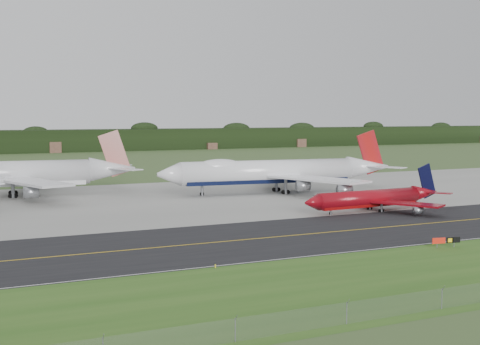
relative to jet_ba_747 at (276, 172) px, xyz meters
The scene contains 13 objects.
ground 54.10m from the jet_ba_747, 107.26° to the right, with size 600.00×600.00×0.00m, color #3A5025.
grass_verge 88.03m from the jet_ba_747, 100.47° to the right, with size 400.00×30.00×0.01m, color #2A5418.
taxiway 57.91m from the jet_ba_747, 106.08° to the right, with size 400.00×32.00×0.02m, color black.
apron 16.90m from the jet_ba_747, behind, with size 400.00×78.00×0.01m, color gray.
taxiway_centreline 57.91m from the jet_ba_747, 106.08° to the right, with size 400.00×0.40×0.00m, color gold.
taxiway_edge_line 72.88m from the jet_ba_747, 102.69° to the right, with size 400.00×0.25×0.00m, color silver.
horizon_treeline 222.94m from the jet_ba_747, 94.11° to the left, with size 700.00×25.00×12.00m.
jet_ba_747 is the anchor object (origin of this frame).
jet_red_737 37.91m from the jet_ba_747, 84.50° to the right, with size 35.69×29.06×9.64m.
jet_star_tail 66.84m from the jet_ba_747, 161.07° to the left, with size 62.51×51.98×16.48m.
taxiway_sign 75.33m from the jet_ba_747, 98.07° to the right, with size 4.64×1.07×1.57m.
edge_marker_left 86.67m from the jet_ba_747, 123.79° to the right, with size 0.16×0.16×0.50m, color yellow.
edge_marker_center 72.91m from the jet_ba_747, 98.61° to the right, with size 0.16×0.16×0.50m, color yellow.
Camera 1 is at (-66.67, -101.07, 20.41)m, focal length 50.00 mm.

